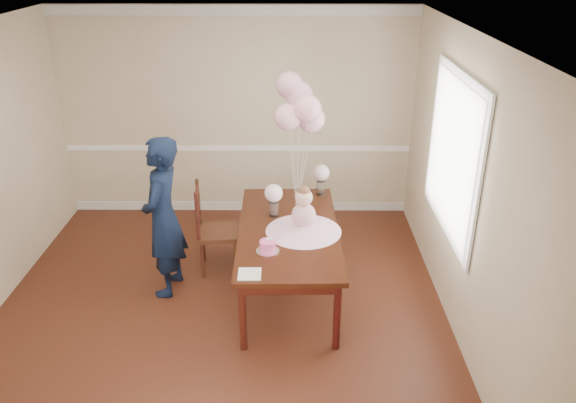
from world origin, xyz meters
The scene contains 50 objects.
floor centered at (0.00, 0.00, 0.00)m, with size 4.50×5.00×0.00m, color #36160D.
ceiling centered at (0.00, 0.00, 2.70)m, with size 4.50×5.00×0.02m, color silver.
wall_back centered at (0.00, 2.50, 1.35)m, with size 4.50×0.02×2.70m, color #BDAB8B.
wall_right centered at (2.25, 0.00, 1.35)m, with size 0.02×5.00×2.70m, color #BDAB8B.
chair_rail_trim centered at (0.00, 2.49, 0.90)m, with size 4.50×0.02×0.07m, color white.
crown_molding centered at (0.00, 2.49, 2.63)m, with size 4.50×0.02×0.12m, color silver.
baseboard_trim centered at (0.00, 2.49, 0.06)m, with size 4.50×0.02×0.12m, color silver.
window_frame centered at (2.23, 0.50, 1.55)m, with size 0.02×1.66×1.56m, color white.
window_blinds centered at (2.21, 0.50, 1.55)m, with size 0.01×1.50×1.40m, color white.
dining_table_top centered at (0.68, 0.52, 0.72)m, with size 1.00×1.99×0.05m, color black.
table_apron centered at (0.68, 0.52, 0.65)m, with size 0.90×1.90×0.10m, color black.
table_leg_fl centered at (0.28, -0.41, 0.35)m, with size 0.07×0.07×0.70m, color black.
table_leg_fr centered at (1.12, -0.39, 0.35)m, with size 0.07×0.07×0.70m, color black.
table_leg_bl centered at (0.24, 1.42, 0.35)m, with size 0.07×0.07×0.70m, color black.
table_leg_br centered at (1.08, 1.44, 0.35)m, with size 0.07×0.07×0.70m, color black.
baby_skirt centered at (0.83, 0.47, 0.80)m, with size 0.76×0.76×0.10m, color #FFBBDC.
baby_torso centered at (0.83, 0.47, 0.93)m, with size 0.24×0.24×0.24m, color pink.
baby_head centered at (0.83, 0.47, 1.12)m, with size 0.17×0.17×0.17m, color beige.
baby_hair centered at (0.83, 0.47, 1.18)m, with size 0.12×0.12×0.12m, color brown.
cake_platter centered at (0.49, 0.06, 0.75)m, with size 0.22×0.22×0.01m, color silver.
birthday_cake centered at (0.49, 0.06, 0.81)m, with size 0.15×0.15×0.10m, color #FF50A0.
cake_flower_a centered at (0.49, 0.06, 0.87)m, with size 0.03×0.03×0.03m, color white.
cake_flower_b centered at (0.52, 0.08, 0.87)m, with size 0.03×0.03×0.03m, color white.
rose_vase_near centered at (0.52, 0.81, 0.83)m, with size 0.10×0.10×0.16m, color silver.
roses_near centered at (0.52, 0.81, 1.01)m, with size 0.19×0.19×0.19m, color #FAD2DD.
rose_vase_far centered at (1.04, 1.37, 0.83)m, with size 0.10×0.10×0.16m, color silver.
roses_far centered at (1.04, 1.37, 1.01)m, with size 0.19×0.19×0.19m, color silver.
napkin centered at (0.35, -0.34, 0.75)m, with size 0.20×0.20×0.01m, color white.
balloon_weight centered at (0.77, 1.07, 0.76)m, with size 0.04×0.04×0.02m, color silver.
balloon_a centered at (0.67, 1.06, 1.75)m, with size 0.28×0.28×0.28m, color #FFB4CB.
balloon_b centered at (0.87, 1.02, 1.85)m, with size 0.28×0.28×0.28m, color #FCB2C5.
balloon_c centered at (0.78, 1.17, 1.94)m, with size 0.28×0.28×0.28m, color #E19FBE.
balloon_d centered at (0.68, 1.18, 2.04)m, with size 0.28×0.28×0.28m, color #D899B1.
balloon_e centered at (0.91, 1.15, 1.70)m, with size 0.28×0.28×0.28m, color #FAB1CA.
balloon_ribbon_a centered at (0.72, 1.07, 1.18)m, with size 0.00×0.00×0.84m, color white.
balloon_ribbon_b centered at (0.82, 1.04, 1.23)m, with size 0.00×0.00×0.94m, color white.
balloon_ribbon_c centered at (0.78, 1.12, 1.28)m, with size 0.00×0.00×1.04m, color white.
balloon_ribbon_d centered at (0.73, 1.13, 1.33)m, with size 0.00×0.00×1.14m, color white.
balloon_ribbon_e centered at (0.84, 1.11, 1.15)m, with size 0.00×0.00×0.79m, color white.
dining_chair_seat centered at (-0.10, 0.98, 0.45)m, with size 0.44×0.44×0.05m, color #3E1E11.
chair_leg_fl centered at (-0.26, 0.78, 0.22)m, with size 0.04×0.04×0.43m, color #3B1A10.
chair_leg_fr centered at (0.10, 0.82, 0.22)m, with size 0.04×0.04×0.43m, color #3A2210.
chair_leg_bl centered at (-0.30, 1.14, 0.22)m, with size 0.04×0.04×0.43m, color #34150E.
chair_leg_br centered at (0.05, 1.18, 0.22)m, with size 0.04×0.04×0.43m, color #35130E.
chair_back_post_l centered at (-0.28, 0.78, 0.74)m, with size 0.04×0.04×0.56m, color #35120E.
chair_back_post_r centered at (-0.32, 1.14, 0.74)m, with size 0.04×0.04×0.56m, color #351E0E.
chair_slat_low centered at (-0.30, 0.96, 0.62)m, with size 0.03×0.40×0.05m, color black.
chair_slat_mid centered at (-0.30, 0.96, 0.78)m, with size 0.03×0.40×0.05m, color #39180F.
chair_slat_top centered at (-0.30, 0.96, 0.94)m, with size 0.03×0.40×0.05m, color #34120E.
woman centered at (-0.58, 0.56, 0.85)m, with size 0.62×0.41×1.69m, color black.
Camera 1 is at (0.71, -4.48, 3.38)m, focal length 35.00 mm.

